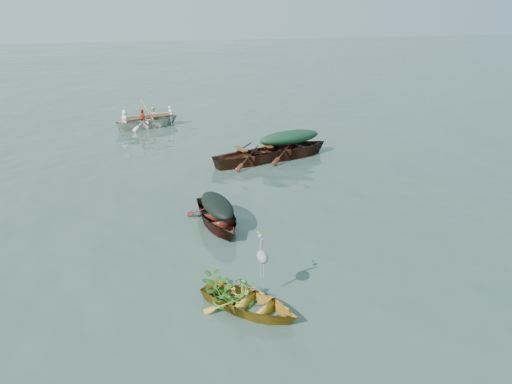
{
  "coord_description": "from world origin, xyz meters",
  "views": [
    {
      "loc": [
        -4.05,
        -11.51,
        5.66
      ],
      "look_at": [
        -0.64,
        1.55,
        0.5
      ],
      "focal_mm": 35.0,
      "sensor_mm": 36.0,
      "label": 1
    }
  ],
  "objects_px": {
    "green_tarp_boat": "(289,158)",
    "heron": "(262,262)",
    "dark_covered_boat": "(218,225)",
    "open_wooden_boat": "(254,163)",
    "yellow_dinghy": "(250,311)",
    "rowed_boat": "(149,127)"
  },
  "relations": [
    {
      "from": "yellow_dinghy",
      "to": "dark_covered_boat",
      "type": "xyz_separation_m",
      "value": [
        0.13,
        4.11,
        0.0
      ]
    },
    {
      "from": "dark_covered_boat",
      "to": "green_tarp_boat",
      "type": "relative_size",
      "value": 0.74
    },
    {
      "from": "green_tarp_boat",
      "to": "rowed_boat",
      "type": "relative_size",
      "value": 1.1
    },
    {
      "from": "green_tarp_boat",
      "to": "rowed_boat",
      "type": "distance_m",
      "value": 8.14
    },
    {
      "from": "yellow_dinghy",
      "to": "rowed_boat",
      "type": "xyz_separation_m",
      "value": [
        -1.01,
        16.02,
        0.0
      ]
    },
    {
      "from": "open_wooden_boat",
      "to": "rowed_boat",
      "type": "bearing_deg",
      "value": 11.85
    },
    {
      "from": "dark_covered_boat",
      "to": "heron",
      "type": "bearing_deg",
      "value": -92.4
    },
    {
      "from": "yellow_dinghy",
      "to": "green_tarp_boat",
      "type": "relative_size",
      "value": 0.56
    },
    {
      "from": "rowed_boat",
      "to": "dark_covered_boat",
      "type": "bearing_deg",
      "value": 165.56
    },
    {
      "from": "green_tarp_boat",
      "to": "heron",
      "type": "bearing_deg",
      "value": 144.58
    },
    {
      "from": "green_tarp_boat",
      "to": "rowed_boat",
      "type": "height_order",
      "value": "green_tarp_boat"
    },
    {
      "from": "rowed_boat",
      "to": "heron",
      "type": "height_order",
      "value": "heron"
    },
    {
      "from": "open_wooden_boat",
      "to": "rowed_boat",
      "type": "relative_size",
      "value": 1.04
    },
    {
      "from": "green_tarp_boat",
      "to": "open_wooden_boat",
      "type": "relative_size",
      "value": 1.06
    },
    {
      "from": "green_tarp_boat",
      "to": "rowed_boat",
      "type": "xyz_separation_m",
      "value": [
        -4.97,
        6.44,
        0.0
      ]
    },
    {
      "from": "green_tarp_boat",
      "to": "open_wooden_boat",
      "type": "xyz_separation_m",
      "value": [
        -1.52,
        -0.38,
        0.0
      ]
    },
    {
      "from": "yellow_dinghy",
      "to": "green_tarp_boat",
      "type": "distance_m",
      "value": 10.37
    },
    {
      "from": "yellow_dinghy",
      "to": "green_tarp_boat",
      "type": "bearing_deg",
      "value": 24.64
    },
    {
      "from": "dark_covered_boat",
      "to": "rowed_boat",
      "type": "height_order",
      "value": "rowed_boat"
    },
    {
      "from": "open_wooden_boat",
      "to": "heron",
      "type": "bearing_deg",
      "value": 151.69
    },
    {
      "from": "yellow_dinghy",
      "to": "dark_covered_boat",
      "type": "relative_size",
      "value": 0.76
    },
    {
      "from": "dark_covered_boat",
      "to": "open_wooden_boat",
      "type": "height_order",
      "value": "open_wooden_boat"
    }
  ]
}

